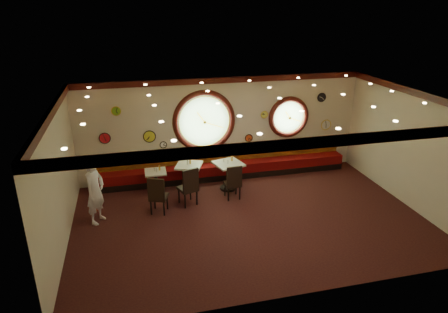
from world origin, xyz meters
TOP-DOWN VIEW (x-y plane):
  - floor at (0.00, 0.00)m, footprint 9.00×6.00m
  - ceiling at (0.00, 0.00)m, footprint 9.00×6.00m
  - wall_back at (0.00, 3.00)m, footprint 9.00×0.02m
  - wall_front at (0.00, -3.00)m, footprint 9.00×0.02m
  - wall_left at (-4.50, 0.00)m, footprint 0.02×6.00m
  - wall_right at (4.50, 0.00)m, footprint 0.02×6.00m
  - molding_back at (0.00, 2.95)m, footprint 9.00×0.10m
  - molding_front at (0.00, -2.95)m, footprint 9.00×0.10m
  - molding_left at (-4.45, 0.00)m, footprint 0.10×6.00m
  - molding_right at (4.45, 0.00)m, footprint 0.10×6.00m
  - banquette_base at (0.00, 2.72)m, footprint 8.00×0.55m
  - banquette_seat at (0.00, 2.72)m, footprint 8.00×0.55m
  - banquette_back at (0.00, 2.94)m, footprint 8.00×0.10m
  - porthole_left_glass at (-0.60, 3.00)m, footprint 1.66×0.02m
  - porthole_left_frame at (-0.60, 2.98)m, footprint 1.98×0.18m
  - porthole_left_ring at (-0.60, 2.95)m, footprint 1.61×0.03m
  - porthole_right_glass at (2.20, 3.00)m, footprint 1.10×0.02m
  - porthole_right_frame at (2.20, 2.98)m, footprint 1.38×0.18m
  - porthole_right_ring at (2.20, 2.95)m, footprint 1.09×0.03m
  - wall_clock_0 at (-3.20, 2.96)m, footprint 0.26×0.03m
  - wall_clock_1 at (-1.90, 2.96)m, footprint 0.20×0.03m
  - wall_clock_2 at (0.85, 2.96)m, footprint 0.24×0.03m
  - wall_clock_3 at (1.35, 2.96)m, footprint 0.22×0.03m
  - wall_clock_4 at (3.55, 2.96)m, footprint 0.34×0.03m
  - wall_clock_5 at (3.30, 2.96)m, footprint 0.28×0.03m
  - wall_clock_6 at (-3.60, 2.96)m, footprint 0.32×0.03m
  - wall_clock_7 at (-2.30, 2.96)m, footprint 0.36×0.03m
  - table_a at (-2.23, 2.17)m, footprint 0.63×0.63m
  - table_b at (-1.24, 2.15)m, footprint 0.94×0.94m
  - table_c at (-0.11, 1.87)m, footprint 0.95×0.95m
  - chair_a at (-2.29, 0.85)m, footprint 0.58×0.58m
  - chair_b at (-1.41, 1.12)m, footprint 0.60×0.60m
  - chair_c at (-0.13, 1.20)m, footprint 0.46×0.46m
  - condiment_a_salt at (-2.26, 2.20)m, footprint 0.03×0.03m
  - condiment_b_salt at (-1.28, 2.22)m, footprint 0.04×0.04m
  - condiment_c_salt at (-0.22, 1.97)m, footprint 0.03×0.03m
  - condiment_a_pepper at (-2.21, 2.11)m, footprint 0.04×0.04m
  - condiment_b_pepper at (-1.28, 2.17)m, footprint 0.04×0.04m
  - condiment_c_pepper at (-0.13, 1.82)m, footprint 0.03×0.03m
  - condiment_a_bottle at (-2.11, 2.22)m, footprint 0.05×0.05m
  - condiment_b_bottle at (-1.20, 2.18)m, footprint 0.05×0.05m
  - condiment_c_bottle at (0.04, 2.01)m, footprint 0.06×0.06m
  - waiter at (-3.84, 0.82)m, footprint 0.67×0.75m

SIDE VIEW (x-z plane):
  - floor at x=0.00m, z-range 0.00..0.00m
  - banquette_base at x=0.00m, z-range 0.00..0.20m
  - banquette_seat at x=0.00m, z-range 0.20..0.50m
  - table_a at x=-2.23m, z-range 0.09..0.77m
  - table_b at x=-1.24m, z-range 0.11..0.91m
  - table_c at x=-0.11m, z-range 0.11..0.97m
  - chair_c at x=-0.13m, z-range 0.27..0.92m
  - chair_a at x=-2.29m, z-range 0.28..0.94m
  - chair_b at x=-1.41m, z-range 0.29..0.99m
  - condiment_a_salt at x=-2.26m, z-range 0.68..0.77m
  - condiment_a_pepper at x=-2.21m, z-range 0.68..0.78m
  - banquette_back at x=0.00m, z-range 0.48..1.02m
  - condiment_a_bottle at x=-2.11m, z-range 0.68..0.84m
  - condiment_b_salt at x=-1.28m, z-range 0.80..0.91m
  - condiment_b_pepper at x=-1.28m, z-range 0.80..0.92m
  - waiter at x=-3.84m, z-range 0.00..1.72m
  - condiment_b_bottle at x=-1.20m, z-range 0.80..0.98m
  - condiment_c_salt at x=-0.22m, z-range 0.85..0.94m
  - condiment_c_pepper at x=-0.13m, z-range 0.85..0.94m
  - condiment_c_bottle at x=0.04m, z-range 0.85..1.04m
  - wall_clock_1 at x=-1.90m, z-range 1.10..1.30m
  - wall_clock_2 at x=0.85m, z-range 1.08..1.32m
  - wall_clock_4 at x=3.55m, z-range 1.28..1.62m
  - wall_clock_7 at x=-2.30m, z-range 1.32..1.68m
  - wall_clock_6 at x=-3.60m, z-range 1.39..1.71m
  - wall_back at x=0.00m, z-range 0.00..3.20m
  - wall_front at x=0.00m, z-range 0.00..3.20m
  - wall_left at x=-4.50m, z-range 0.00..3.20m
  - wall_right at x=4.50m, z-range 0.00..3.20m
  - porthole_right_ring at x=2.20m, z-range 1.26..2.34m
  - porthole_right_glass at x=2.20m, z-range 1.25..2.35m
  - porthole_right_frame at x=2.20m, z-range 1.11..2.49m
  - porthole_left_glass at x=-0.60m, z-range 1.02..2.68m
  - porthole_left_frame at x=-0.60m, z-range 0.86..2.84m
  - porthole_left_ring at x=-0.60m, z-range 1.04..2.66m
  - wall_clock_3 at x=1.35m, z-range 1.84..2.06m
  - wall_clock_0 at x=-3.20m, z-range 2.22..2.48m
  - wall_clock_5 at x=3.30m, z-range 2.26..2.54m
  - molding_back at x=0.00m, z-range 3.02..3.20m
  - molding_front at x=0.00m, z-range 3.02..3.20m
  - molding_left at x=-4.45m, z-range 3.02..3.20m
  - molding_right at x=4.45m, z-range 3.02..3.20m
  - ceiling at x=0.00m, z-range 3.19..3.21m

